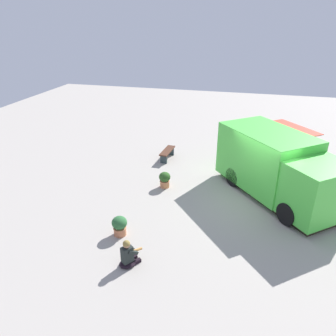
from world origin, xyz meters
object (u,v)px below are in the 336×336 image
(person_customer, at_px, (128,255))
(planter_flowering_far, at_px, (120,225))
(food_truck, at_px, (277,168))
(planter_flowering_near, at_px, (165,179))
(plaza_bench, at_px, (167,152))

(person_customer, bearing_deg, planter_flowering_far, 31.52)
(food_truck, xyz_separation_m, planter_flowering_near, (-0.44, 4.48, -0.85))
(food_truck, relative_size, planter_flowering_far, 8.04)
(food_truck, relative_size, planter_flowering_near, 8.08)
(food_truck, bearing_deg, planter_flowering_near, 95.67)
(person_customer, xyz_separation_m, plaza_bench, (7.83, 0.84, 0.02))
(planter_flowering_far, bearing_deg, person_customer, -148.48)
(person_customer, distance_m, planter_flowering_near, 4.89)
(person_customer, xyz_separation_m, planter_flowering_far, (1.29, 0.79, 0.03))
(food_truck, xyz_separation_m, plaza_bench, (2.49, 5.12, -0.87))
(food_truck, relative_size, person_customer, 6.35)
(planter_flowering_far, bearing_deg, plaza_bench, 0.48)
(person_customer, bearing_deg, food_truck, -38.75)
(planter_flowering_near, bearing_deg, planter_flowering_far, 170.71)
(planter_flowering_far, bearing_deg, planter_flowering_near, -9.29)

